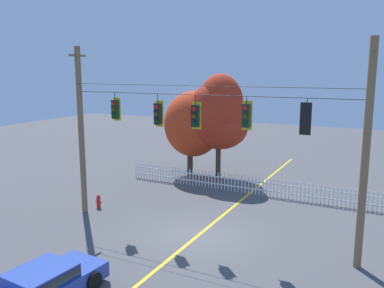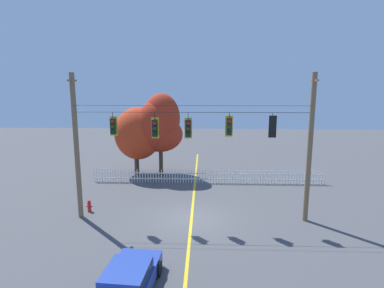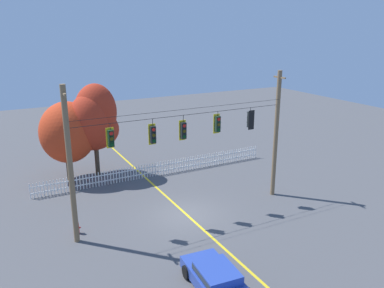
{
  "view_description": "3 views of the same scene",
  "coord_description": "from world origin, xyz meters",
  "px_view_note": "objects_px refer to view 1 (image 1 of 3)",
  "views": [
    {
      "loc": [
        7.59,
        -15.65,
        7.4
      ],
      "look_at": [
        -0.09,
        -0.52,
        4.31
      ],
      "focal_mm": 37.76,
      "sensor_mm": 36.0,
      "label": 1
    },
    {
      "loc": [
        0.7,
        -17.82,
        7.86
      ],
      "look_at": [
        0.04,
        -0.32,
        4.61
      ],
      "focal_mm": 29.56,
      "sensor_mm": 36.0,
      "label": 2
    },
    {
      "loc": [
        -10.0,
        -19.74,
        11.27
      ],
      "look_at": [
        0.19,
        -0.35,
        4.68
      ],
      "focal_mm": 36.67,
      "sensor_mm": 36.0,
      "label": 3
    }
  ],
  "objects_px": {
    "traffic_signal_northbound_secondary": "(306,118)",
    "traffic_signal_eastbound_side": "(158,114)",
    "autumn_maple_mid": "(217,116)",
    "parked_car": "(44,283)",
    "traffic_signal_northbound_primary": "(246,116)",
    "traffic_signal_westbound_side": "(115,109)",
    "traffic_signal_southbound_primary": "(195,116)",
    "autumn_maple_near_fence": "(191,125)",
    "fire_hydrant": "(98,201)"
  },
  "relations": [
    {
      "from": "traffic_signal_westbound_side",
      "to": "autumn_maple_mid",
      "type": "height_order",
      "value": "autumn_maple_mid"
    },
    {
      "from": "traffic_signal_westbound_side",
      "to": "traffic_signal_eastbound_side",
      "type": "distance_m",
      "value": 2.41
    },
    {
      "from": "traffic_signal_eastbound_side",
      "to": "autumn_maple_near_fence",
      "type": "distance_m",
      "value": 10.09
    },
    {
      "from": "autumn_maple_near_fence",
      "to": "autumn_maple_mid",
      "type": "bearing_deg",
      "value": -3.25
    },
    {
      "from": "traffic_signal_southbound_primary",
      "to": "fire_hydrant",
      "type": "distance_m",
      "value": 8.17
    },
    {
      "from": "autumn_maple_near_fence",
      "to": "fire_hydrant",
      "type": "bearing_deg",
      "value": -98.82
    },
    {
      "from": "traffic_signal_southbound_primary",
      "to": "traffic_signal_northbound_primary",
      "type": "xyz_separation_m",
      "value": [
        2.32,
        0.0,
        0.13
      ]
    },
    {
      "from": "autumn_maple_mid",
      "to": "traffic_signal_southbound_primary",
      "type": "bearing_deg",
      "value": -71.98
    },
    {
      "from": "autumn_maple_near_fence",
      "to": "autumn_maple_mid",
      "type": "xyz_separation_m",
      "value": [
        1.96,
        -0.11,
        0.69
      ]
    },
    {
      "from": "traffic_signal_westbound_side",
      "to": "parked_car",
      "type": "height_order",
      "value": "traffic_signal_westbound_side"
    },
    {
      "from": "traffic_signal_eastbound_side",
      "to": "parked_car",
      "type": "bearing_deg",
      "value": -90.36
    },
    {
      "from": "traffic_signal_northbound_primary",
      "to": "parked_car",
      "type": "bearing_deg",
      "value": -121.1
    },
    {
      "from": "traffic_signal_northbound_secondary",
      "to": "parked_car",
      "type": "relative_size",
      "value": 0.33
    },
    {
      "from": "traffic_signal_northbound_primary",
      "to": "autumn_maple_mid",
      "type": "bearing_deg",
      "value": 119.88
    },
    {
      "from": "traffic_signal_eastbound_side",
      "to": "traffic_signal_northbound_primary",
      "type": "distance_m",
      "value": 4.23
    },
    {
      "from": "fire_hydrant",
      "to": "traffic_signal_westbound_side",
      "type": "bearing_deg",
      "value": -22.76
    },
    {
      "from": "autumn_maple_near_fence",
      "to": "fire_hydrant",
      "type": "relative_size",
      "value": 8.05
    },
    {
      "from": "traffic_signal_northbound_primary",
      "to": "fire_hydrant",
      "type": "distance_m",
      "value": 10.14
    },
    {
      "from": "traffic_signal_westbound_side",
      "to": "traffic_signal_northbound_primary",
      "type": "xyz_separation_m",
      "value": [
        6.64,
        0.0,
        0.02
      ]
    },
    {
      "from": "parked_car",
      "to": "fire_hydrant",
      "type": "xyz_separation_m",
      "value": [
        -4.37,
        7.93,
        -0.24
      ]
    },
    {
      "from": "traffic_signal_eastbound_side",
      "to": "traffic_signal_southbound_primary",
      "type": "relative_size",
      "value": 1.0
    },
    {
      "from": "traffic_signal_northbound_primary",
      "to": "parked_car",
      "type": "distance_m",
      "value": 9.66
    },
    {
      "from": "traffic_signal_eastbound_side",
      "to": "traffic_signal_northbound_secondary",
      "type": "xyz_separation_m",
      "value": [
        6.65,
        -0.02,
        0.14
      ]
    },
    {
      "from": "autumn_maple_near_fence",
      "to": "traffic_signal_southbound_primary",
      "type": "bearing_deg",
      "value": -62.1
    },
    {
      "from": "traffic_signal_southbound_primary",
      "to": "parked_car",
      "type": "distance_m",
      "value": 8.81
    },
    {
      "from": "traffic_signal_westbound_side",
      "to": "parked_car",
      "type": "relative_size",
      "value": 0.33
    },
    {
      "from": "traffic_signal_eastbound_side",
      "to": "autumn_maple_mid",
      "type": "height_order",
      "value": "autumn_maple_mid"
    },
    {
      "from": "traffic_signal_eastbound_side",
      "to": "traffic_signal_northbound_primary",
      "type": "relative_size",
      "value": 1.09
    },
    {
      "from": "traffic_signal_southbound_primary",
      "to": "traffic_signal_northbound_secondary",
      "type": "xyz_separation_m",
      "value": [
        4.74,
        -0.02,
        0.14
      ]
    },
    {
      "from": "traffic_signal_eastbound_side",
      "to": "traffic_signal_southbound_primary",
      "type": "xyz_separation_m",
      "value": [
        1.91,
        -0.0,
        0.0
      ]
    },
    {
      "from": "autumn_maple_mid",
      "to": "traffic_signal_northbound_secondary",
      "type": "bearing_deg",
      "value": -50.24
    },
    {
      "from": "traffic_signal_northbound_secondary",
      "to": "autumn_maple_mid",
      "type": "height_order",
      "value": "autumn_maple_mid"
    },
    {
      "from": "traffic_signal_southbound_primary",
      "to": "autumn_maple_mid",
      "type": "height_order",
      "value": "autumn_maple_mid"
    },
    {
      "from": "traffic_signal_northbound_secondary",
      "to": "autumn_maple_near_fence",
      "type": "relative_size",
      "value": 0.23
    },
    {
      "from": "traffic_signal_westbound_side",
      "to": "autumn_maple_near_fence",
      "type": "bearing_deg",
      "value": 94.11
    },
    {
      "from": "autumn_maple_near_fence",
      "to": "autumn_maple_mid",
      "type": "height_order",
      "value": "autumn_maple_mid"
    },
    {
      "from": "traffic_signal_northbound_secondary",
      "to": "traffic_signal_eastbound_side",
      "type": "bearing_deg",
      "value": 179.83
    },
    {
      "from": "traffic_signal_westbound_side",
      "to": "traffic_signal_southbound_primary",
      "type": "xyz_separation_m",
      "value": [
        4.32,
        0.0,
        -0.1
      ]
    },
    {
      "from": "traffic_signal_southbound_primary",
      "to": "traffic_signal_northbound_secondary",
      "type": "bearing_deg",
      "value": -0.24
    },
    {
      "from": "traffic_signal_westbound_side",
      "to": "traffic_signal_northbound_secondary",
      "type": "height_order",
      "value": "same"
    },
    {
      "from": "traffic_signal_westbound_side",
      "to": "autumn_maple_mid",
      "type": "bearing_deg",
      "value": 82.15
    },
    {
      "from": "traffic_signal_westbound_side",
      "to": "traffic_signal_northbound_secondary",
      "type": "distance_m",
      "value": 9.06
    },
    {
      "from": "traffic_signal_westbound_side",
      "to": "traffic_signal_eastbound_side",
      "type": "bearing_deg",
      "value": 0.02
    },
    {
      "from": "traffic_signal_eastbound_side",
      "to": "autumn_maple_mid",
      "type": "bearing_deg",
      "value": 96.87
    },
    {
      "from": "traffic_signal_eastbound_side",
      "to": "autumn_maple_mid",
      "type": "xyz_separation_m",
      "value": [
        -1.12,
        9.32,
        -1.11
      ]
    },
    {
      "from": "traffic_signal_eastbound_side",
      "to": "parked_car",
      "type": "height_order",
      "value": "traffic_signal_eastbound_side"
    },
    {
      "from": "traffic_signal_northbound_secondary",
      "to": "fire_hydrant",
      "type": "xyz_separation_m",
      "value": [
        -11.07,
        0.86,
        -5.24
      ]
    },
    {
      "from": "traffic_signal_westbound_side",
      "to": "traffic_signal_northbound_secondary",
      "type": "bearing_deg",
      "value": -0.12
    },
    {
      "from": "traffic_signal_northbound_primary",
      "to": "autumn_maple_mid",
      "type": "height_order",
      "value": "autumn_maple_mid"
    },
    {
      "from": "autumn_maple_near_fence",
      "to": "autumn_maple_mid",
      "type": "distance_m",
      "value": 2.08
    }
  ]
}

